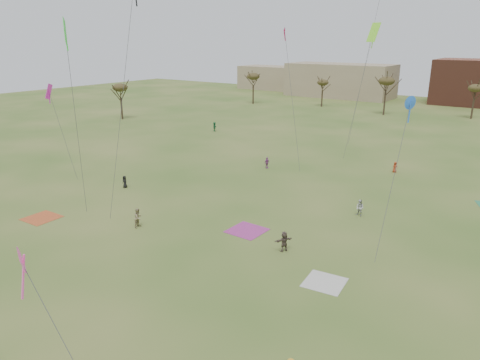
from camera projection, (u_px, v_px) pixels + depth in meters
The scene contains 15 objects.
ground at pixel (142, 296), 31.52m from camera, with size 260.00×260.00×0.00m, color #335A1C.
spectator_fore_b at pixel (138, 218), 42.86m from camera, with size 0.92×0.71×1.89m, color #96875F.
spectator_fore_c at pixel (284, 241), 37.97m from camera, with size 1.66×0.53×1.79m, color brown.
flyer_mid_a at pixel (125, 182), 54.32m from camera, with size 0.73×0.47×1.49m, color black.
spectator_mid_d at pixel (267, 163), 62.48m from camera, with size 0.93×0.39×1.58m, color #9E4295.
spectator_mid_e at pixel (360, 208), 45.56m from camera, with size 0.84×0.65×1.73m, color #B8B8B8.
flyer_far_a at pixel (215, 127), 87.51m from camera, with size 1.69×0.54×1.83m, color #257140.
flyer_far_b at pixel (395, 167), 60.54m from camera, with size 0.71×0.46×1.45m, color #A43A1C.
blanket_red at pixel (42, 218), 45.26m from camera, with size 3.09×3.09×0.03m, color #C95628.
blanket_cream at pixel (325, 283), 33.28m from camera, with size 2.86×2.86×0.03m, color silver.
blanket_plum at pixel (247, 231), 42.29m from camera, with size 3.24×3.24×0.03m, color #AD358C.
kites_aloft at pixel (268, 10), 44.77m from camera, with size 65.39×61.95×27.79m.
tree_line at pixel (416, 91), 92.49m from camera, with size 117.44×49.32×8.91m.
building_tan at pixel (340, 80), 138.77m from camera, with size 32.00×14.00×10.00m, color #937F60.
building_tan_west at pixel (269, 77), 161.06m from camera, with size 20.00×12.00×8.00m, color #937F60.
Camera 1 is at (21.62, -18.49, 17.31)m, focal length 33.54 mm.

